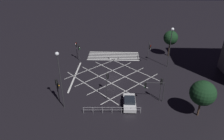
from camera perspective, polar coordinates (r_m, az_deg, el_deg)
The scene contains 16 objects.
ground_plane at distance 37.96m, azimuth -0.00°, elevation -1.86°, with size 200.00×200.00×0.00m, color black.
road_markings at distance 43.61m, azimuth -0.28°, elevation 2.21°, with size 17.77×21.24×0.01m.
traffic_light_se_main at distance 44.32m, azimuth -9.39°, elevation 5.76°, with size 0.39×0.36×3.49m.
traffic_light_se_cross at distance 45.00m, azimuth -10.13°, elevation 6.49°, with size 0.36×0.39×3.96m.
traffic_light_nw_main at distance 30.55m, azimuth 11.63°, elevation -4.79°, with size 3.05×0.36×3.44m.
traffic_light_nw_cross at distance 30.85m, azimuth 13.86°, elevation -4.18°, with size 0.36×0.39×3.91m.
traffic_light_sw_cross at distance 42.94m, azimuth 10.64°, elevation 6.13°, with size 0.36×2.41×4.54m.
traffic_light_median_north at distance 31.56m, azimuth -1.39°, elevation -3.05°, with size 0.36×2.66×3.47m.
traffic_light_ne_main at distance 31.05m, azimuth -15.08°, elevation -5.02°, with size 0.39×0.36×3.34m.
traffic_light_ne_cross at distance 31.63m, azimuth -15.47°, elevation -4.15°, with size 0.36×0.39×3.52m.
street_lamp_east at distance 27.73m, azimuth -14.86°, elevation 0.05°, with size 0.52×0.52×8.82m.
street_lamp_west at distance 40.92m, azimuth 16.61°, elevation 9.01°, with size 0.63×0.63×8.29m.
street_tree_near at distance 29.11m, azimuth 24.51°, elevation -6.03°, with size 3.41×3.41×5.41m.
street_tree_far at distance 47.36m, azimuth 16.42°, elevation 8.81°, with size 3.18×3.18×5.97m.
waiting_car at distance 30.23m, azimuth 5.03°, elevation -9.12°, with size 1.80×4.16×1.28m.
pedestrian_railing at distance 28.65m, azimuth -0.00°, elevation -11.19°, with size 8.13×0.36×1.05m.
Camera 1 is at (-1.27, 33.12, 18.51)m, focal length 32.00 mm.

